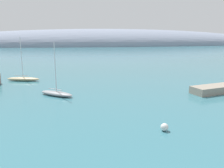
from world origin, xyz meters
name	(u,v)px	position (x,y,z in m)	size (l,w,h in m)	color
distant_ridge	(106,45)	(23.92, 211.23, 0.00)	(344.20, 69.48, 30.43)	gray
sailboat_sand_near_shore	(23,79)	(-17.36, 43.07, 0.51)	(7.81, 3.69, 9.83)	#C6B284
sailboat_grey_mid_mooring	(57,93)	(-8.92, 28.61, 0.47)	(6.38, 5.36, 9.12)	gray
mooring_buoy_white	(165,127)	(3.87, 11.70, 0.43)	(0.86, 0.86, 0.86)	silver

